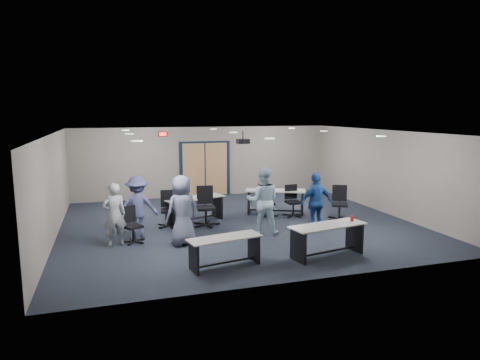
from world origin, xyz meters
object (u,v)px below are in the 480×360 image
object	(u,v)px
chair_loose_right	(340,203)
person_lightblue	(263,201)
chair_back_b	(206,206)
person_gray	(114,215)
person_navy	(316,203)
table_back_left	(195,205)
table_front_right	(328,234)
chair_back_c	(268,202)
table_front_left	(225,246)
person_plaid	(182,210)
person_back	(138,207)
chair_loose_left	(133,225)
chair_back_a	(169,209)
chair_back_d	(293,201)
table_back_right	(275,197)

from	to	relation	value
chair_loose_right	person_lightblue	world-z (taller)	person_lightblue
chair_back_b	person_lightblue	distance (m)	1.84
person_gray	person_navy	xyz separation A→B (m)	(5.31, -0.30, 0.03)
table_back_left	chair_back_b	bearing A→B (deg)	-86.57
table_front_right	person_gray	xyz separation A→B (m)	(-4.64, 2.20, 0.28)
table_back_left	chair_back_c	size ratio (longest dim) A/B	1.98
table_front_left	person_plaid	bearing A→B (deg)	98.01
table_back_left	table_front_right	bearing A→B (deg)	-78.80
chair_back_c	table_front_left	bearing A→B (deg)	-110.10
person_plaid	person_back	xyz separation A→B (m)	(-1.00, 1.02, -0.06)
chair_back_b	chair_back_c	xyz separation A→B (m)	(2.08, 0.43, -0.08)
table_back_left	person_back	xyz separation A→B (m)	(-1.73, -1.09, 0.31)
table_back_left	person_gray	world-z (taller)	person_gray
person_back	table_front_right	bearing A→B (deg)	148.90
table_front_left	person_lightblue	world-z (taller)	person_lightblue
table_back_left	chair_back_c	world-z (taller)	chair_back_c
chair_loose_left	person_navy	xyz separation A→B (m)	(4.87, -0.46, 0.37)
chair_back_a	chair_loose_right	xyz separation A→B (m)	(5.08, -0.75, 0.01)
chair_back_a	chair_back_b	distance (m)	1.06
table_back_left	person_lightblue	bearing A→B (deg)	-69.20
chair_back_c	person_back	size ratio (longest dim) A/B	0.60
chair_back_c	table_back_left	bearing A→B (deg)	-170.34
chair_loose_left	person_plaid	xyz separation A→B (m)	(1.17, -0.53, 0.42)
person_plaid	person_navy	distance (m)	3.70
table_back_left	chair_back_a	size ratio (longest dim) A/B	1.86
table_front_left	chair_back_a	distance (m)	3.62
chair_loose_right	person_navy	distance (m)	1.62
table_back_left	chair_loose_left	xyz separation A→B (m)	(-1.89, -1.58, -0.05)
table_front_left	chair_loose_right	size ratio (longest dim) A/B	1.59
table_front_left	chair_back_a	bearing A→B (deg)	90.47
table_back_left	person_back	distance (m)	2.07
table_front_right	chair_back_a	size ratio (longest dim) A/B	1.83
chair_back_a	person_lightblue	size ratio (longest dim) A/B	0.57
chair_back_c	person_lightblue	distance (m)	1.92
table_front_left	chair_back_c	world-z (taller)	chair_back_c
person_plaid	person_back	world-z (taller)	person_plaid
person_navy	chair_back_b	bearing A→B (deg)	-37.01
table_back_left	person_back	world-z (taller)	person_back
table_front_right	chair_back_c	world-z (taller)	chair_back_c
person_gray	person_back	distance (m)	0.89
chair_back_c	chair_loose_right	xyz separation A→B (m)	(1.96, -1.00, 0.04)
chair_back_d	person_lightblue	bearing A→B (deg)	-136.41
table_front_left	chair_loose_right	bearing A→B (deg)	21.86
table_back_right	person_lightblue	distance (m)	2.40
table_front_right	person_gray	size ratio (longest dim) A/B	1.20
table_front_right	person_gray	world-z (taller)	person_gray
chair_back_a	person_navy	world-z (taller)	person_navy
chair_back_a	person_gray	bearing A→B (deg)	-132.32
table_front_left	table_back_left	distance (m)	3.91
chair_back_a	chair_back_d	world-z (taller)	chair_back_a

